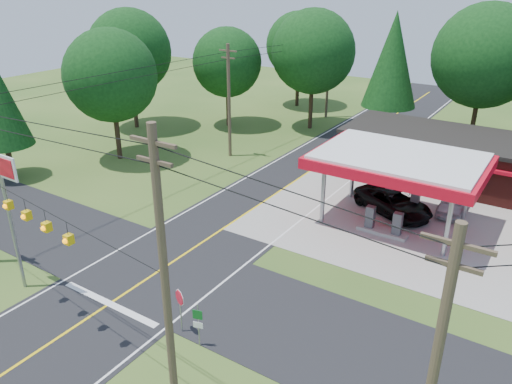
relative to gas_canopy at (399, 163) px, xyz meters
The scene contains 17 objects.
ground 16.38m from the gas_canopy, 124.70° to the right, with size 120.00×120.00×0.00m, color #31531D.
main_highway 16.37m from the gas_canopy, 124.70° to the right, with size 8.00×120.00×0.02m, color black.
cross_road 16.37m from the gas_canopy, 124.70° to the right, with size 70.00×7.00×0.02m, color black.
lane_center_yellow 16.37m from the gas_canopy, 124.70° to the right, with size 0.15×110.00×0.00m, color yellow.
gas_canopy is the anchor object (origin of this frame).
convenience_store 10.31m from the gas_canopy, 84.28° to the left, with size 16.40×7.55×3.80m.
utility_pole_near_right 20.13m from the gas_canopy, 94.29° to the right, with size 1.80×0.30×11.50m.
utility_pole_far_left 17.74m from the gas_canopy, 163.61° to the left, with size 1.80×0.30×10.00m.
utility_pole_right_b 19.80m from the gas_canopy, 69.27° to the right, with size 1.80×0.30×10.00m.
utility_pole_north 26.92m from the gas_canopy, 125.17° to the left, with size 0.30×0.30×9.50m.
overhead_beacons 21.56m from the gas_canopy, 117.76° to the right, with size 17.04×2.04×1.03m.
treeline_backdrop 14.09m from the gas_canopy, 126.61° to the left, with size 70.27×51.59×13.30m.
suv_car 3.80m from the gas_canopy, 108.43° to the left, with size 5.84×5.84×1.62m, color black.
sedan_car 6.11m from the gas_canopy, 53.13° to the left, with size 4.42×4.42×1.51m, color silver.
big_stop_sign 22.86m from the gas_canopy, 127.86° to the right, with size 2.85×0.18×7.68m.
octagonal_stop_sign 17.02m from the gas_canopy, 105.51° to the right, with size 0.76×0.36×2.33m.
route_sign_post 17.08m from the gas_canopy, 100.96° to the right, with size 0.45×0.15×2.25m.
Camera 1 is at (17.66, -17.05, 15.46)m, focal length 35.00 mm.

